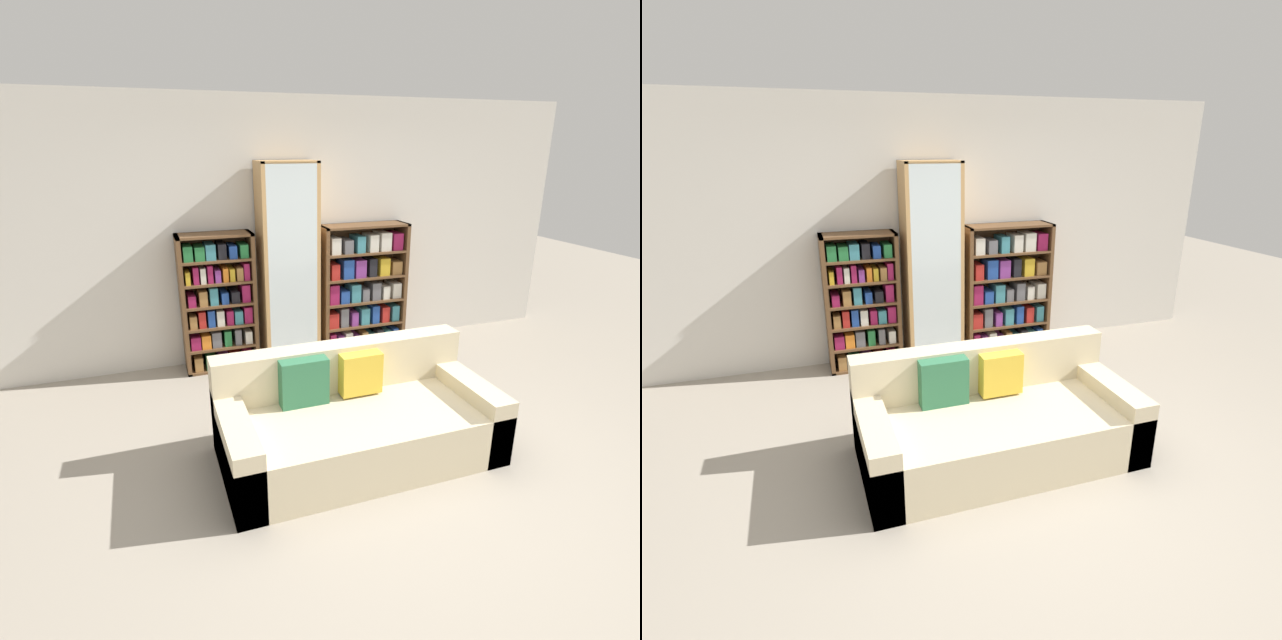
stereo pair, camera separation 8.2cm
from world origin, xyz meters
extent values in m
plane|color=gray|center=(0.00, 0.00, 0.00)|extent=(16.00, 16.00, 0.00)
cube|color=beige|center=(0.00, 2.51, 1.35)|extent=(6.55, 0.06, 2.70)
cube|color=beige|center=(-0.16, 0.32, 0.20)|extent=(2.03, 0.96, 0.40)
cube|color=beige|center=(-0.16, 0.70, 0.59)|extent=(2.03, 0.20, 0.38)
cube|color=beige|center=(-1.08, 0.32, 0.26)|extent=(0.20, 0.96, 0.52)
cube|color=beige|center=(0.75, 0.32, 0.26)|extent=(0.20, 0.96, 0.52)
cube|color=#2D6B47|center=(-0.52, 0.54, 0.58)|extent=(0.36, 0.12, 0.36)
cube|color=gold|center=(-0.06, 0.54, 0.58)|extent=(0.32, 0.12, 0.32)
cube|color=brown|center=(-1.21, 2.30, 0.71)|extent=(0.04, 0.32, 1.41)
cube|color=brown|center=(-0.51, 2.30, 0.71)|extent=(0.04, 0.32, 1.41)
cube|color=brown|center=(-0.86, 2.30, 1.40)|extent=(0.74, 0.32, 0.02)
cube|color=brown|center=(-0.86, 2.30, 0.01)|extent=(0.74, 0.32, 0.02)
cube|color=brown|center=(-0.86, 2.45, 0.71)|extent=(0.74, 0.01, 1.41)
cube|color=brown|center=(-0.86, 2.30, 0.25)|extent=(0.66, 0.32, 0.02)
cube|color=brown|center=(-0.86, 2.30, 0.48)|extent=(0.66, 0.32, 0.02)
cube|color=brown|center=(-0.86, 2.30, 0.71)|extent=(0.66, 0.32, 0.02)
cube|color=brown|center=(-0.86, 2.30, 0.93)|extent=(0.66, 0.32, 0.02)
cube|color=brown|center=(-0.86, 2.30, 1.16)|extent=(0.66, 0.32, 0.02)
cube|color=olive|center=(-1.12, 2.29, 0.10)|extent=(0.08, 0.24, 0.15)
cube|color=#237038|center=(-0.99, 2.29, 0.09)|extent=(0.10, 0.24, 0.14)
cube|color=#7A3384|center=(-0.86, 2.29, 0.10)|extent=(0.10, 0.24, 0.15)
cube|color=#AD231E|center=(-0.73, 2.29, 0.09)|extent=(0.11, 0.24, 0.13)
cube|color=#8E1947|center=(-0.60, 2.29, 0.11)|extent=(0.08, 0.24, 0.16)
cube|color=#8E1947|center=(-1.13, 2.29, 0.33)|extent=(0.10, 0.24, 0.13)
cube|color=orange|center=(-1.02, 2.29, 0.33)|extent=(0.09, 0.24, 0.14)
cube|color=#5B5B60|center=(-0.92, 2.29, 0.35)|extent=(0.09, 0.24, 0.16)
cube|color=#237038|center=(-0.81, 2.29, 0.35)|extent=(0.07, 0.24, 0.16)
cube|color=#5B5B60|center=(-0.70, 2.29, 0.35)|extent=(0.06, 0.24, 0.17)
cube|color=beige|center=(-0.59, 2.29, 0.33)|extent=(0.07, 0.24, 0.13)
cube|color=olive|center=(-1.14, 2.29, 0.56)|extent=(0.07, 0.24, 0.13)
cube|color=#AD231E|center=(-1.05, 2.29, 0.57)|extent=(0.07, 0.24, 0.17)
cube|color=#1E4293|center=(-0.96, 2.29, 0.58)|extent=(0.07, 0.24, 0.17)
cube|color=beige|center=(-0.87, 2.29, 0.57)|extent=(0.07, 0.24, 0.16)
cube|color=#8E1947|center=(-0.77, 2.29, 0.57)|extent=(0.07, 0.24, 0.15)
cube|color=teal|center=(-0.68, 2.29, 0.56)|extent=(0.08, 0.24, 0.14)
cube|color=#8E1947|center=(-0.58, 2.29, 0.57)|extent=(0.08, 0.24, 0.17)
cube|color=#8E1947|center=(-1.13, 2.29, 0.77)|extent=(0.07, 0.24, 0.11)
cube|color=olive|center=(-1.02, 2.29, 0.79)|extent=(0.08, 0.24, 0.15)
cube|color=teal|center=(-0.92, 2.29, 0.81)|extent=(0.08, 0.24, 0.17)
cube|color=#1E4293|center=(-0.81, 2.29, 0.78)|extent=(0.07, 0.24, 0.12)
cube|color=black|center=(-0.70, 2.29, 0.78)|extent=(0.08, 0.24, 0.12)
cube|color=#8E1947|center=(-0.60, 2.29, 0.81)|extent=(0.08, 0.24, 0.18)
cube|color=gold|center=(-1.15, 2.29, 1.01)|extent=(0.04, 0.24, 0.13)
cube|color=#8E1947|center=(-1.07, 2.29, 1.03)|extent=(0.05, 0.24, 0.17)
cube|color=beige|center=(-1.01, 2.29, 1.02)|extent=(0.05, 0.24, 0.15)
cube|color=#8E1947|center=(-0.94, 2.29, 1.03)|extent=(0.05, 0.24, 0.17)
cube|color=#7A3384|center=(-0.86, 2.29, 1.01)|extent=(0.06, 0.24, 0.12)
cube|color=orange|center=(-0.79, 2.29, 1.01)|extent=(0.05, 0.24, 0.14)
cube|color=gold|center=(-0.72, 2.29, 1.01)|extent=(0.05, 0.24, 0.13)
cube|color=olive|center=(-0.65, 2.29, 1.01)|extent=(0.06, 0.24, 0.13)
cube|color=#8E1947|center=(-0.58, 2.29, 1.03)|extent=(0.06, 0.24, 0.17)
cube|color=#237038|center=(-1.13, 2.29, 1.25)|extent=(0.09, 0.24, 0.15)
cube|color=#237038|center=(-1.02, 2.29, 1.24)|extent=(0.09, 0.24, 0.13)
cube|color=teal|center=(-0.92, 2.29, 1.25)|extent=(0.09, 0.24, 0.15)
cube|color=black|center=(-0.81, 2.29, 1.25)|extent=(0.08, 0.24, 0.15)
cube|color=#1E4293|center=(-0.70, 2.29, 1.24)|extent=(0.08, 0.24, 0.13)
cube|color=#237038|center=(-0.59, 2.29, 1.24)|extent=(0.08, 0.24, 0.13)
cube|color=tan|center=(-0.40, 2.28, 1.04)|extent=(0.04, 0.36, 2.08)
cube|color=tan|center=(0.16, 2.28, 1.04)|extent=(0.04, 0.36, 2.08)
cube|color=tan|center=(-0.12, 2.28, 2.07)|extent=(0.59, 0.36, 0.02)
cube|color=tan|center=(-0.12, 2.28, 0.01)|extent=(0.59, 0.36, 0.02)
cube|color=tan|center=(-0.12, 2.45, 1.04)|extent=(0.59, 0.01, 2.08)
cube|color=silver|center=(-0.12, 2.10, 1.04)|extent=(0.51, 0.01, 2.06)
cube|color=tan|center=(-0.12, 2.28, 0.43)|extent=(0.51, 0.32, 0.02)
cube|color=tan|center=(-0.12, 2.28, 0.84)|extent=(0.51, 0.32, 0.02)
cube|color=tan|center=(-0.12, 2.28, 1.25)|extent=(0.51, 0.32, 0.02)
cube|color=tan|center=(-0.12, 2.28, 1.65)|extent=(0.51, 0.32, 0.02)
cylinder|color=silver|center=(-0.31, 2.29, 0.07)|extent=(0.01, 0.01, 0.09)
cone|color=silver|center=(-0.31, 2.29, 0.16)|extent=(0.07, 0.07, 0.11)
cylinder|color=silver|center=(-0.21, 2.26, 0.07)|extent=(0.01, 0.01, 0.09)
cone|color=silver|center=(-0.21, 2.26, 0.16)|extent=(0.07, 0.07, 0.11)
cylinder|color=silver|center=(-0.12, 2.26, 0.07)|extent=(0.01, 0.01, 0.09)
cone|color=silver|center=(-0.12, 2.26, 0.16)|extent=(0.07, 0.07, 0.11)
cylinder|color=silver|center=(-0.03, 2.28, 0.07)|extent=(0.01, 0.01, 0.09)
cone|color=silver|center=(-0.03, 2.28, 0.16)|extent=(0.07, 0.07, 0.11)
cylinder|color=silver|center=(0.07, 2.28, 0.07)|extent=(0.01, 0.01, 0.09)
cone|color=silver|center=(0.07, 2.28, 0.16)|extent=(0.07, 0.07, 0.11)
cylinder|color=silver|center=(-0.32, 2.27, 0.49)|extent=(0.01, 0.01, 0.09)
cone|color=silver|center=(-0.32, 2.27, 0.59)|extent=(0.05, 0.05, 0.11)
cylinder|color=silver|center=(-0.24, 2.30, 0.49)|extent=(0.01, 0.01, 0.09)
cone|color=silver|center=(-0.24, 2.30, 0.59)|extent=(0.05, 0.05, 0.11)
cylinder|color=silver|center=(-0.16, 2.27, 0.49)|extent=(0.01, 0.01, 0.09)
cone|color=silver|center=(-0.16, 2.27, 0.59)|extent=(0.05, 0.05, 0.11)
cylinder|color=silver|center=(-0.08, 2.29, 0.49)|extent=(0.01, 0.01, 0.09)
cone|color=silver|center=(-0.08, 2.29, 0.59)|extent=(0.05, 0.05, 0.11)
cylinder|color=silver|center=(0.00, 2.27, 0.49)|extent=(0.01, 0.01, 0.09)
cone|color=silver|center=(0.00, 2.27, 0.59)|extent=(0.05, 0.05, 0.11)
cylinder|color=silver|center=(0.08, 2.29, 0.49)|extent=(0.01, 0.01, 0.09)
cone|color=silver|center=(0.08, 2.29, 0.59)|extent=(0.05, 0.05, 0.11)
cylinder|color=silver|center=(-0.31, 2.27, 0.89)|extent=(0.01, 0.01, 0.08)
cone|color=silver|center=(-0.31, 2.27, 0.97)|extent=(0.07, 0.07, 0.09)
cylinder|color=silver|center=(-0.21, 2.28, 0.89)|extent=(0.01, 0.01, 0.08)
cone|color=silver|center=(-0.21, 2.28, 0.97)|extent=(0.07, 0.07, 0.09)
cylinder|color=silver|center=(-0.12, 2.28, 0.89)|extent=(0.01, 0.01, 0.08)
cone|color=silver|center=(-0.12, 2.28, 0.97)|extent=(0.07, 0.07, 0.09)
cylinder|color=silver|center=(-0.03, 2.28, 0.89)|extent=(0.01, 0.01, 0.08)
cone|color=silver|center=(-0.03, 2.28, 0.97)|extent=(0.07, 0.07, 0.09)
cylinder|color=silver|center=(0.07, 2.27, 0.89)|extent=(0.01, 0.01, 0.08)
cone|color=silver|center=(0.07, 2.27, 0.97)|extent=(0.07, 0.07, 0.09)
cylinder|color=silver|center=(-0.31, 2.26, 1.29)|extent=(0.01, 0.01, 0.07)
cone|color=silver|center=(-0.31, 2.26, 1.37)|extent=(0.07, 0.07, 0.09)
cylinder|color=silver|center=(-0.21, 2.27, 1.29)|extent=(0.01, 0.01, 0.07)
cone|color=silver|center=(-0.21, 2.27, 1.37)|extent=(0.07, 0.07, 0.09)
cylinder|color=silver|center=(-0.12, 2.28, 1.29)|extent=(0.01, 0.01, 0.07)
cone|color=silver|center=(-0.12, 2.28, 1.37)|extent=(0.07, 0.07, 0.09)
cylinder|color=silver|center=(-0.03, 2.26, 1.29)|extent=(0.01, 0.01, 0.07)
cone|color=silver|center=(-0.03, 2.26, 1.37)|extent=(0.07, 0.07, 0.09)
cylinder|color=silver|center=(0.07, 2.26, 1.29)|extent=(0.01, 0.01, 0.07)
cone|color=silver|center=(0.07, 2.26, 1.37)|extent=(0.07, 0.07, 0.09)
cylinder|color=silver|center=(-0.30, 2.29, 1.71)|extent=(0.01, 0.01, 0.09)
cone|color=silver|center=(-0.30, 2.29, 1.80)|extent=(0.08, 0.08, 0.10)
cylinder|color=silver|center=(-0.18, 2.28, 1.71)|extent=(0.01, 0.01, 0.09)
cone|color=silver|center=(-0.18, 2.28, 1.80)|extent=(0.08, 0.08, 0.10)
cylinder|color=silver|center=(-0.06, 2.28, 1.71)|extent=(0.01, 0.01, 0.09)
cone|color=silver|center=(-0.06, 2.28, 1.80)|extent=(0.08, 0.08, 0.10)
cylinder|color=silver|center=(0.06, 2.26, 1.71)|extent=(0.01, 0.01, 0.09)
cone|color=silver|center=(0.06, 2.26, 1.80)|extent=(0.08, 0.08, 0.10)
cube|color=brown|center=(0.27, 2.30, 0.71)|extent=(0.04, 0.32, 1.42)
cube|color=brown|center=(1.21, 2.30, 0.71)|extent=(0.04, 0.32, 1.42)
cube|color=brown|center=(0.74, 2.30, 1.41)|extent=(0.98, 0.32, 0.02)
cube|color=brown|center=(0.74, 2.30, 0.01)|extent=(0.98, 0.32, 0.02)
cube|color=brown|center=(0.74, 2.45, 0.71)|extent=(0.98, 0.01, 1.42)
cube|color=brown|center=(0.74, 2.30, 0.30)|extent=(0.90, 0.32, 0.02)
cube|color=brown|center=(0.74, 2.30, 0.57)|extent=(0.90, 0.32, 0.02)
cube|color=brown|center=(0.74, 2.30, 0.85)|extent=(0.90, 0.32, 0.02)
cube|color=brown|center=(0.74, 2.30, 1.12)|extent=(0.90, 0.32, 0.02)
cube|color=#8E1947|center=(0.35, 2.29, 0.13)|extent=(0.07, 0.24, 0.21)
cube|color=#7A3384|center=(0.45, 2.29, 0.12)|extent=(0.07, 0.24, 0.18)
cube|color=beige|center=(0.54, 2.29, 0.13)|extent=(0.08, 0.24, 0.21)
cube|color=#7A3384|center=(0.64, 2.29, 0.11)|extent=(0.07, 0.24, 0.17)
cube|color=olive|center=(0.74, 2.29, 0.12)|extent=(0.07, 0.24, 0.19)
cube|color=teal|center=(0.84, 2.29, 0.10)|extent=(0.09, 0.24, 0.16)
cube|color=black|center=(0.93, 2.29, 0.12)|extent=(0.08, 0.24, 0.20)
cube|color=teal|center=(1.03, 2.29, 0.11)|extent=(0.08, 0.24, 0.17)
cube|color=#1E4293|center=(1.13, 2.29, 0.12)|extent=(0.06, 0.24, 0.19)
cube|color=#AD231E|center=(0.36, 2.29, 0.39)|extent=(0.11, 0.24, 0.17)
cube|color=#5B5B60|center=(0.49, 2.29, 0.42)|extent=(0.09, 0.24, 0.21)
cube|color=#7A3384|center=(0.61, 2.29, 0.39)|extent=(0.08, 0.24, 0.16)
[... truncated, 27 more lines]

